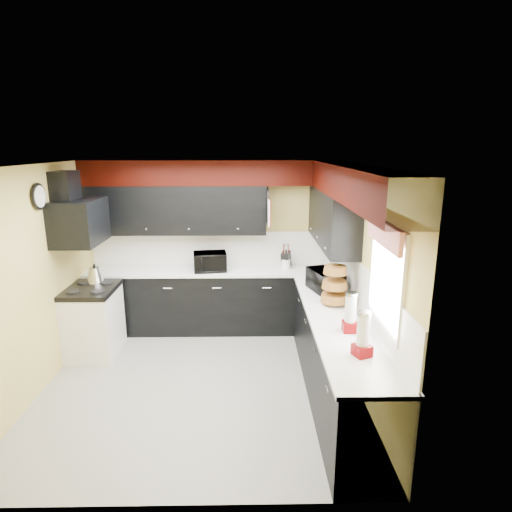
{
  "coord_description": "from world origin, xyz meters",
  "views": [
    {
      "loc": [
        0.56,
        -4.52,
        2.7
      ],
      "look_at": [
        0.64,
        0.76,
        1.33
      ],
      "focal_mm": 30.0,
      "sensor_mm": 36.0,
      "label": 1
    }
  ],
  "objects": [
    {
      "name": "upper_right",
      "position": [
        1.62,
        0.9,
        1.8
      ],
      "size": [
        0.35,
        1.8,
        0.7
      ],
      "primitive_type": "cube",
      "color": "black",
      "rests_on": "wall_right"
    },
    {
      "name": "upper_back",
      "position": [
        -0.5,
        1.62,
        1.8
      ],
      "size": [
        2.6,
        0.35,
        0.7
      ],
      "primitive_type": "cube",
      "color": "black",
      "rests_on": "wall_back"
    },
    {
      "name": "splash_right",
      "position": [
        1.79,
        0.0,
        1.19
      ],
      "size": [
        0.02,
        3.6,
        0.5
      ],
      "primitive_type": "cube",
      "color": "white",
      "rests_on": "counter_right"
    },
    {
      "name": "dispenser_a",
      "position": [
        1.53,
        -0.69,
        1.12
      ],
      "size": [
        0.14,
        0.14,
        0.37
      ],
      "primitive_type": null,
      "rotation": [
        0.0,
        0.0,
        -0.02
      ],
      "color": "#59170B",
      "rests_on": "counter_right"
    },
    {
      "name": "ground",
      "position": [
        0.0,
        0.0,
        0.0
      ],
      "size": [
        3.6,
        3.6,
        0.0
      ],
      "primitive_type": "plane",
      "color": "gray",
      "rests_on": "ground"
    },
    {
      "name": "wall_back",
      "position": [
        0.0,
        1.8,
        1.25
      ],
      "size": [
        3.6,
        0.06,
        2.5
      ],
      "primitive_type": "cube",
      "color": "#E0C666",
      "rests_on": "ground"
    },
    {
      "name": "cab_right",
      "position": [
        1.5,
        -0.3,
        0.45
      ],
      "size": [
        0.6,
        3.0,
        0.9
      ],
      "primitive_type": "cube",
      "color": "black",
      "rests_on": "ground"
    },
    {
      "name": "cooktop",
      "position": [
        -1.5,
        0.75,
        0.89
      ],
      "size": [
        0.62,
        0.77,
        0.06
      ],
      "primitive_type": "cube",
      "color": "black",
      "rests_on": "stove"
    },
    {
      "name": "clock",
      "position": [
        -1.77,
        0.25,
        2.15
      ],
      "size": [
        0.03,
        0.3,
        0.3
      ],
      "primitive_type": null,
      "color": "black",
      "rests_on": "wall_left"
    },
    {
      "name": "kettle",
      "position": [
        -1.51,
        0.98,
        1.02
      ],
      "size": [
        0.26,
        0.26,
        0.2
      ],
      "primitive_type": null,
      "rotation": [
        0.0,
        0.0,
        -0.16
      ],
      "color": "#B4B4B8",
      "rests_on": "cooktop"
    },
    {
      "name": "pan_low",
      "position": [
        0.82,
        1.68,
        1.72
      ],
      "size": [
        0.03,
        0.24,
        0.42
      ],
      "primitive_type": null,
      "color": "black",
      "rests_on": "upper_back"
    },
    {
      "name": "cab_back",
      "position": [
        0.0,
        1.5,
        0.45
      ],
      "size": [
        3.6,
        0.6,
        0.9
      ],
      "primitive_type": "cube",
      "color": "black",
      "rests_on": "ground"
    },
    {
      "name": "valance",
      "position": [
        1.73,
        -0.9,
        1.95
      ],
      "size": [
        0.04,
        0.88,
        0.2
      ],
      "primitive_type": "cube",
      "color": "red",
      "rests_on": "wall_right"
    },
    {
      "name": "pan_mid",
      "position": [
        0.82,
        1.42,
        1.75
      ],
      "size": [
        0.03,
        0.28,
        0.46
      ],
      "primitive_type": null,
      "color": "black",
      "rests_on": "upper_back"
    },
    {
      "name": "counter_right",
      "position": [
        1.5,
        -0.3,
        0.92
      ],
      "size": [
        0.64,
        3.02,
        0.04
      ],
      "primitive_type": "cube",
      "color": "white",
      "rests_on": "cab_right"
    },
    {
      "name": "hood_duct",
      "position": [
        -1.68,
        0.75,
        2.2
      ],
      "size": [
        0.24,
        0.4,
        0.4
      ],
      "primitive_type": "cube",
      "color": "black",
      "rests_on": "wall_left"
    },
    {
      "name": "toaster_oven",
      "position": [
        -0.01,
        1.42,
        1.07
      ],
      "size": [
        0.51,
        0.44,
        0.27
      ],
      "primitive_type": "imported",
      "rotation": [
        0.0,
        0.0,
        0.13
      ],
      "color": "black",
      "rests_on": "counter_back"
    },
    {
      "name": "counter_back",
      "position": [
        0.0,
        1.5,
        0.92
      ],
      "size": [
        3.62,
        0.64,
        0.04
      ],
      "primitive_type": "cube",
      "color": "white",
      "rests_on": "cab_back"
    },
    {
      "name": "soffit_right",
      "position": [
        1.62,
        -0.18,
        2.33
      ],
      "size": [
        0.36,
        3.24,
        0.35
      ],
      "primitive_type": "cube",
      "color": "black",
      "rests_on": "wall_right"
    },
    {
      "name": "cut_board",
      "position": [
        0.83,
        1.3,
        1.8
      ],
      "size": [
        0.03,
        0.26,
        0.35
      ],
      "primitive_type": "cube",
      "color": "white",
      "rests_on": "upper_back"
    },
    {
      "name": "wall_left",
      "position": [
        -1.8,
        0.0,
        1.25
      ],
      "size": [
        0.06,
        3.6,
        2.5
      ],
      "primitive_type": "cube",
      "color": "#E0C666",
      "rests_on": "ground"
    },
    {
      "name": "ceiling",
      "position": [
        0.0,
        0.0,
        2.5
      ],
      "size": [
        3.6,
        3.6,
        0.06
      ],
      "primitive_type": "cube",
      "color": "white",
      "rests_on": "wall_back"
    },
    {
      "name": "pan_top",
      "position": [
        0.82,
        1.55,
        2.0
      ],
      "size": [
        0.03,
        0.22,
        0.4
      ],
      "primitive_type": null,
      "color": "black",
      "rests_on": "upper_back"
    },
    {
      "name": "splash_back",
      "position": [
        0.0,
        1.79,
        1.19
      ],
      "size": [
        3.6,
        0.02,
        0.5
      ],
      "primitive_type": "cube",
      "color": "white",
      "rests_on": "counter_back"
    },
    {
      "name": "soffit_back",
      "position": [
        0.0,
        1.62,
        2.33
      ],
      "size": [
        3.6,
        0.36,
        0.35
      ],
      "primitive_type": "cube",
      "color": "black",
      "rests_on": "wall_back"
    },
    {
      "name": "stove",
      "position": [
        -1.5,
        0.75,
        0.43
      ],
      "size": [
        0.6,
        0.75,
        0.86
      ],
      "primitive_type": "cube",
      "color": "white",
      "rests_on": "ground"
    },
    {
      "name": "wall_right",
      "position": [
        1.8,
        0.0,
        1.25
      ],
      "size": [
        0.06,
        3.6,
        2.5
      ],
      "primitive_type": "cube",
      "color": "#E0C666",
      "rests_on": "ground"
    },
    {
      "name": "microwave",
      "position": [
        1.5,
        0.52,
        1.07
      ],
      "size": [
        0.46,
        0.56,
        0.27
      ],
      "primitive_type": "imported",
      "rotation": [
        0.0,
        0.0,
        1.87
      ],
      "color": "black",
      "rests_on": "counter_right"
    },
    {
      "name": "window",
      "position": [
        1.79,
        -0.9,
        1.55
      ],
      "size": [
        0.03,
        0.86,
        0.96
      ],
      "primitive_type": null,
      "color": "white",
      "rests_on": "wall_right"
    },
    {
      "name": "dispenser_b",
      "position": [
        1.52,
        -1.18,
        1.13
      ],
      "size": [
        0.18,
        0.18,
        0.38
      ],
      "primitive_type": null,
      "rotation": [
        0.0,
        0.0,
        0.39
      ],
      "color": "#5E000F",
      "rests_on": "counter_right"
    },
    {
      "name": "hood",
      "position": [
        -1.55,
        0.75,
        1.78
      ],
      "size": [
        0.5,
        0.78,
        0.55
      ],
      "primitive_type": "cube",
      "color": "black",
      "rests_on": "wall_left"
    },
    {
      "name": "baskets",
      "position": [
        1.52,
        0.05,
        1.18
      ],
      "size": [
        0.27,
        0.27,
        0.5
      ],
      "primitive_type": null,
      "color": "brown",
      "rests_on": "upper_right"
    },
    {
      "name": "utensil_crock",
      "position": [
        1.09,
        1.52,
        1.01
      ],
      "size": [
        0.16,
        0.16,
        0.14
      ],
      "primitive_type": "cylinder",
      "rotation": [
        0.0,
        0.0,
        -0.21
      ],
      "color": "white",
      "rests_on": "counter_back"
    },
    {
      "name": "knife_block",
      "position": [
        1.1,
        1.56,
        1.06
      ],
      "size": [
        0.16,
        0.19,
        0.25
      ],
      "primitive_type": "cube",
      "rotation": [
        0.0,
        0.0,
        -0.38
      ],
      "color": "black",
      "rests_on": "counter_back"
    },
    {
      "name": "deco_plate",
      "position": [
        1.77,
        -0.35,
        2.25
      ],
      "size": [
        0.03,
        0.24,
        0.24
      ],
      "primitive_type": null,
      "color": "white",
      "rests_on": "wall_right"
    }
  ]
}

